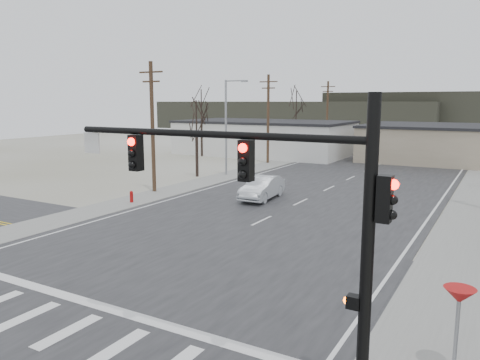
% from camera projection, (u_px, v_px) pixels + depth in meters
% --- Properties ---
extents(ground, '(140.00, 140.00, 0.00)m').
position_uv_depth(ground, '(180.00, 261.00, 20.82)').
color(ground, beige).
rests_on(ground, ground).
extents(main_road, '(18.00, 110.00, 0.05)m').
position_uv_depth(main_road, '(306.00, 200.00, 33.66)').
color(main_road, black).
rests_on(main_road, ground).
extents(cross_road, '(90.00, 10.00, 0.04)m').
position_uv_depth(cross_road, '(180.00, 260.00, 20.81)').
color(cross_road, black).
rests_on(cross_road, ground).
extents(sidewalk_left, '(3.00, 90.00, 0.06)m').
position_uv_depth(sidewalk_left, '(219.00, 178.00, 43.12)').
color(sidewalk_left, gray).
rests_on(sidewalk_left, ground).
extents(sidewalk_right, '(3.00, 90.00, 0.06)m').
position_uv_depth(sidewalk_right, '(474.00, 202.00, 32.76)').
color(sidewalk_right, gray).
rests_on(sidewalk_right, ground).
extents(traffic_signal_mast, '(8.95, 0.43, 7.20)m').
position_uv_depth(traffic_signal_mast, '(287.00, 203.00, 10.87)').
color(traffic_signal_mast, black).
rests_on(traffic_signal_mast, ground).
extents(fire_hydrant, '(0.24, 0.24, 0.87)m').
position_uv_depth(fire_hydrant, '(131.00, 197.00, 32.58)').
color(fire_hydrant, '#A50C0C').
rests_on(fire_hydrant, ground).
extents(yield_sign, '(0.80, 0.80, 2.35)m').
position_uv_depth(yield_sign, '(459.00, 299.00, 11.85)').
color(yield_sign, gray).
rests_on(yield_sign, ground).
extents(building_left_far, '(22.30, 12.30, 4.50)m').
position_uv_depth(building_left_far, '(264.00, 137.00, 62.52)').
color(building_left_far, silver).
rests_on(building_left_far, ground).
extents(upole_left_b, '(2.20, 0.30, 10.00)m').
position_uv_depth(upole_left_b, '(152.00, 125.00, 35.85)').
color(upole_left_b, '#4C3523').
rests_on(upole_left_b, ground).
extents(upole_left_c, '(2.20, 0.30, 10.00)m').
position_uv_depth(upole_left_c, '(268.00, 117.00, 52.98)').
color(upole_left_c, '#4C3523').
rests_on(upole_left_c, ground).
extents(upole_left_d, '(2.20, 0.30, 10.00)m').
position_uv_depth(upole_left_d, '(327.00, 114.00, 70.11)').
color(upole_left_d, '#4C3523').
rests_on(upole_left_d, ground).
extents(streetlight_main, '(2.40, 0.25, 9.00)m').
position_uv_depth(streetlight_main, '(228.00, 122.00, 44.10)').
color(streetlight_main, gray).
rests_on(streetlight_main, ground).
extents(tree_left_near, '(3.30, 3.30, 7.35)m').
position_uv_depth(tree_left_near, '(196.00, 121.00, 43.43)').
color(tree_left_near, '#2C211B').
rests_on(tree_left_near, ground).
extents(tree_left_far, '(3.96, 3.96, 8.82)m').
position_uv_depth(tree_left_far, '(296.00, 107.00, 66.02)').
color(tree_left_far, '#2C211B').
rests_on(tree_left_far, ground).
extents(tree_left_mid, '(3.96, 3.96, 8.82)m').
position_uv_depth(tree_left_mid, '(201.00, 107.00, 59.65)').
color(tree_left_mid, '#2C211B').
rests_on(tree_left_mid, ground).
extents(hill_left, '(70.00, 18.00, 7.00)m').
position_uv_depth(hill_left, '(290.00, 116.00, 116.14)').
color(hill_left, '#333026').
rests_on(hill_left, ground).
extents(sedan_crossing, '(2.10, 5.10, 1.64)m').
position_uv_depth(sedan_crossing, '(262.00, 188.00, 33.71)').
color(sedan_crossing, '#B2B7BD').
rests_on(sedan_crossing, main_road).
extents(car_far_a, '(2.57, 5.26, 1.47)m').
position_uv_depth(car_far_a, '(442.00, 152.00, 57.90)').
color(car_far_a, black).
rests_on(car_far_a, main_road).
extents(car_far_b, '(2.05, 4.48, 1.49)m').
position_uv_depth(car_far_b, '(385.00, 147.00, 64.43)').
color(car_far_b, black).
rests_on(car_far_b, main_road).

